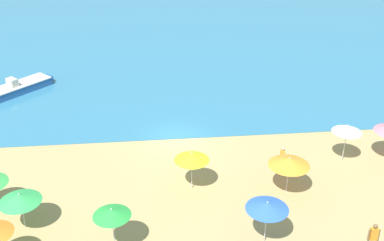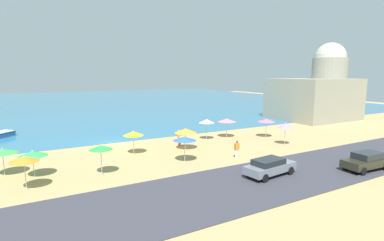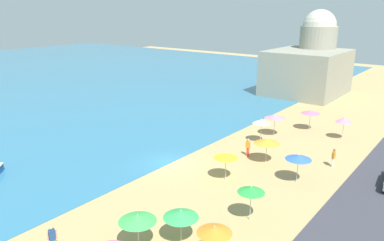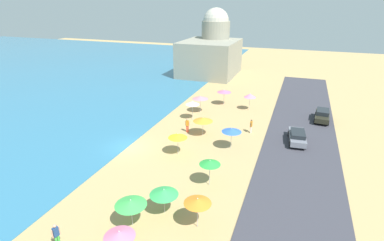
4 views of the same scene
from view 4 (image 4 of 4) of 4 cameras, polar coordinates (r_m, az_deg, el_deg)
ground_plane at (r=34.17m, az=-12.13°, el=-4.99°), size 160.00×160.00×0.00m
coastal_road at (r=29.65m, az=19.50°, el=-10.24°), size 80.00×8.00×0.06m
beach_umbrella_1 at (r=42.92m, az=1.60°, el=4.40°), size 2.29×2.29×2.52m
beach_umbrella_2 at (r=19.97m, az=-13.69°, el=-20.28°), size 1.96×1.96×2.24m
beach_umbrella_3 at (r=31.05m, az=-2.74°, el=-2.93°), size 2.02×2.02×2.43m
beach_umbrella_4 at (r=23.06m, az=-5.37°, el=-13.43°), size 2.19×2.19×2.17m
beach_umbrella_5 at (r=46.41m, az=6.16°, el=5.58°), size 2.16×2.16×2.45m
beach_umbrella_6 at (r=22.20m, az=-11.61°, el=-15.07°), size 2.29×2.29×2.27m
beach_umbrella_7 at (r=25.96m, az=3.43°, el=-7.99°), size 1.85×1.85×2.52m
beach_umbrella_8 at (r=32.45m, az=7.56°, el=-1.84°), size 2.14×2.14×2.46m
beach_umbrella_9 at (r=40.29m, az=0.10°, el=3.37°), size 1.87×1.87×2.64m
beach_umbrella_11 at (r=35.45m, az=2.10°, el=0.22°), size 2.37×2.37×2.37m
beach_umbrella_12 at (r=21.51m, az=1.07°, el=-15.09°), size 1.97×1.97×2.50m
beach_umbrella_13 at (r=44.69m, az=11.00°, el=4.69°), size 1.76×1.76×2.57m
bather_0 at (r=36.72m, az=-0.89°, el=-0.77°), size 0.25×0.57×1.79m
bather_1 at (r=37.23m, az=11.21°, el=-0.92°), size 0.57×0.25×1.76m
bather_2 at (r=22.75m, az=-24.46°, el=-19.09°), size 0.55×0.32×1.77m
parked_car_0 at (r=36.12m, az=19.42°, el=-2.85°), size 4.62×2.21×1.39m
parked_car_1 at (r=43.82m, az=23.57°, el=0.94°), size 4.35×2.06×1.49m
harbor_fortress at (r=67.00m, az=3.79°, el=13.03°), size 13.87×11.27×13.72m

